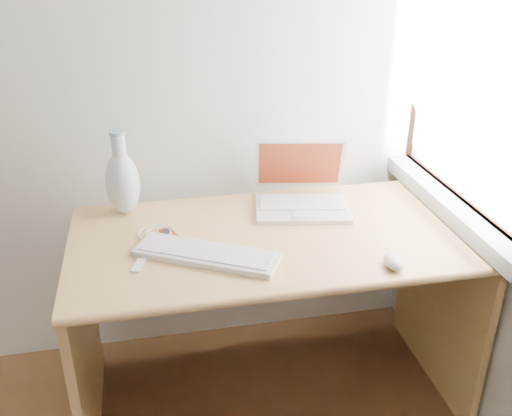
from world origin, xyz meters
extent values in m
cube|color=silver|center=(1.75, 1.30, 1.32)|extent=(0.01, 0.90, 1.00)
cube|color=gray|center=(1.69, 1.30, 0.79)|extent=(0.10, 0.96, 0.06)
cube|color=white|center=(1.67, 1.30, 1.35)|extent=(0.02, 0.84, 0.92)
cube|color=#DEB56C|center=(1.02, 1.28, 0.74)|extent=(1.42, 0.71, 0.03)
cube|color=#DEB56C|center=(0.32, 1.28, 0.36)|extent=(0.03, 0.67, 0.72)
cube|color=#DEB56C|center=(1.71, 1.28, 0.36)|extent=(0.03, 0.67, 0.72)
cube|color=#DEB56C|center=(1.02, 1.62, 0.48)|extent=(1.36, 0.03, 0.48)
cube|color=white|center=(1.16, 1.44, 0.76)|extent=(0.39, 0.30, 0.02)
cube|color=white|center=(1.16, 1.44, 0.77)|extent=(0.34, 0.19, 0.00)
cube|color=white|center=(1.16, 1.56, 0.88)|extent=(0.36, 0.15, 0.22)
cube|color=#8E350F|center=(1.16, 1.56, 0.88)|extent=(0.33, 0.13, 0.20)
cube|color=white|center=(0.76, 1.17, 0.76)|extent=(0.49, 0.35, 0.02)
cube|color=white|center=(0.76, 1.17, 0.77)|extent=(0.44, 0.31, 0.00)
ellipsoid|color=white|center=(1.34, 0.99, 0.77)|extent=(0.06, 0.10, 0.03)
cube|color=#A5200B|center=(0.65, 1.34, 0.76)|extent=(0.07, 0.10, 0.01)
cube|color=black|center=(0.65, 1.34, 0.76)|extent=(0.04, 0.04, 0.00)
torus|color=white|center=(0.61, 1.36, 0.76)|extent=(0.15, 0.15, 0.01)
cube|color=white|center=(0.55, 1.16, 0.76)|extent=(0.05, 0.08, 0.01)
ellipsoid|color=silver|center=(0.50, 1.56, 0.87)|extent=(0.13, 0.13, 0.24)
cylinder|color=silver|center=(0.50, 1.56, 1.02)|extent=(0.05, 0.05, 0.10)
cylinder|color=#88B4D9|center=(0.50, 1.56, 1.07)|extent=(0.06, 0.06, 0.01)
camera|label=1|loc=(0.61, -0.44, 1.72)|focal=40.00mm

